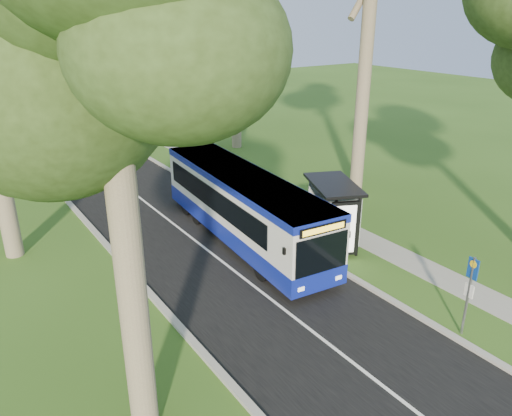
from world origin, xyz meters
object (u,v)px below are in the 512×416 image
(litter_bin, at_px, (318,238))
(bus, at_px, (243,207))
(bus_stop_sign, at_px, (470,288))
(car_white, at_px, (1,145))
(bus_shelter, at_px, (343,204))

(litter_bin, bearing_deg, bus, 131.86)
(bus_stop_sign, relative_size, litter_bin, 2.91)
(bus, distance_m, bus_stop_sign, 10.08)
(car_white, bearing_deg, bus, -72.24)
(bus_shelter, height_order, litter_bin, bus_shelter)
(bus_shelter, bearing_deg, bus, 160.93)
(bus, relative_size, car_white, 2.69)
(bus, relative_size, bus_shelter, 3.16)
(bus_shelter, xyz_separation_m, litter_bin, (-0.96, 0.40, -1.52))
(bus_shelter, distance_m, car_white, 26.38)
(bus_shelter, bearing_deg, litter_bin, -179.42)
(bus, xyz_separation_m, bus_shelter, (3.20, -2.90, 0.40))
(bus, xyz_separation_m, litter_bin, (2.25, -2.51, -1.12))
(litter_bin, bearing_deg, car_white, 110.68)
(bus_stop_sign, height_order, bus_shelter, bus_shelter)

